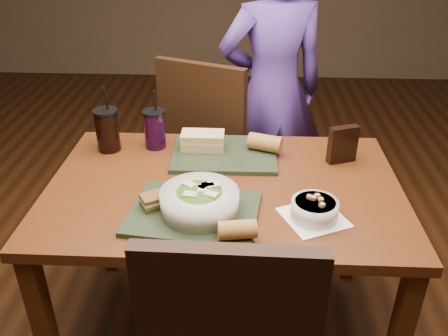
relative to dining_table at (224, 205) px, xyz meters
The scene contains 15 objects.
ground 0.66m from the dining_table, ahead, with size 6.00×6.00×0.00m, color #381C0B.
dining_table is the anchor object (origin of this frame).
chair_far 0.69m from the dining_table, 101.48° to the left, with size 0.59×0.60×1.04m.
diner 0.93m from the dining_table, 76.80° to the left, with size 0.57×0.38×1.56m, color #51338D.
tray_near 0.24m from the dining_table, 114.12° to the right, with size 0.42×0.32×0.02m, color #232E1C.
tray_far 0.25m from the dining_table, 92.55° to the left, with size 0.42×0.32×0.02m, color #232E1C.
salad_bowl 0.26m from the dining_table, 109.06° to the right, with size 0.26×0.26×0.09m.
soup_bowl 0.39m from the dining_table, 32.81° to the right, with size 0.25×0.25×0.08m.
sandwich_near 0.31m from the dining_table, 140.79° to the right, with size 0.12×0.11×0.05m.
sandwich_far 0.31m from the dining_table, 111.55° to the left, with size 0.17×0.10×0.07m.
baguette_near 0.37m from the dining_table, 80.42° to the right, with size 0.06×0.06×0.12m, color #AD7533.
baguette_far 0.33m from the dining_table, 58.09° to the left, with size 0.07×0.07×0.14m, color #AD7533.
cup_cola 0.59m from the dining_table, 152.26° to the left, with size 0.10×0.10×0.28m.
cup_berry 0.46m from the dining_table, 135.96° to the left, with size 0.09×0.09×0.25m.
chip_bag 0.53m from the dining_table, 23.72° to the left, with size 0.12×0.04×0.15m, color black.
Camera 1 is at (0.07, -1.49, 1.66)m, focal length 38.00 mm.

